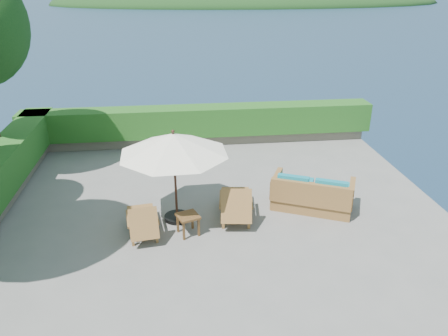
{
  "coord_description": "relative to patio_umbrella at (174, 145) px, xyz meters",
  "views": [
    {
      "loc": [
        -0.9,
        -9.32,
        5.63
      ],
      "look_at": [
        0.3,
        0.8,
        1.1
      ],
      "focal_mm": 35.0,
      "sensor_mm": 36.0,
      "label": 1
    }
  ],
  "objects": [
    {
      "name": "side_table",
      "position": [
        0.25,
        -0.72,
        -1.58
      ],
      "size": [
        0.62,
        0.62,
        0.51
      ],
      "rotation": [
        0.0,
        0.0,
        0.35
      ],
      "color": "brown",
      "rests_on": "ground"
    },
    {
      "name": "planter_wall_far",
      "position": [
        0.95,
        5.34,
        -1.82
      ],
      "size": [
        12.0,
        0.6,
        0.36
      ],
      "primitive_type": "cube",
      "color": "slate",
      "rests_on": "ground"
    },
    {
      "name": "patio_umbrella",
      "position": [
        0.0,
        0.0,
        0.0
      ],
      "size": [
        3.5,
        3.5,
        2.37
      ],
      "rotation": [
        0.0,
        0.0,
        0.42
      ],
      "color": "black",
      "rests_on": "ground"
    },
    {
      "name": "ocean",
      "position": [
        0.95,
        -0.26,
        -5.0
      ],
      "size": [
        600.0,
        600.0,
        0.0
      ],
      "primitive_type": "plane",
      "color": "#162F44",
      "rests_on": "ground"
    },
    {
      "name": "foundation",
      "position": [
        0.95,
        -0.26,
        -3.55
      ],
      "size": [
        12.0,
        12.0,
        3.0
      ],
      "primitive_type": "cube",
      "color": "#4D473D",
      "rests_on": "ocean"
    },
    {
      "name": "wicker_loveseat",
      "position": [
        3.5,
        0.13,
        -1.61
      ],
      "size": [
        2.3,
        1.81,
        1.01
      ],
      "rotation": [
        0.0,
        0.0,
        -0.43
      ],
      "color": "brown",
      "rests_on": "ground"
    },
    {
      "name": "lounge_right",
      "position": [
        1.47,
        -0.11,
        -1.57
      ],
      "size": [
        0.94,
        1.86,
        1.03
      ],
      "rotation": [
        0.0,
        0.0,
        -0.13
      ],
      "color": "brown",
      "rests_on": "ground"
    },
    {
      "name": "ground",
      "position": [
        0.95,
        -0.26,
        -2.0
      ],
      "size": [
        12.0,
        12.0,
        0.0
      ],
      "primitive_type": "plane",
      "color": "gray",
      "rests_on": "ground"
    },
    {
      "name": "hedge_far",
      "position": [
        0.95,
        5.34,
        -1.15
      ],
      "size": [
        12.4,
        0.9,
        1.0
      ],
      "primitive_type": "cube",
      "color": "#1E4D16",
      "rests_on": "planter_wall_far"
    },
    {
      "name": "offshore_island",
      "position": [
        25.95,
        139.74,
        -5.0
      ],
      "size": [
        126.0,
        57.6,
        12.6
      ],
      "primitive_type": "ellipsoid",
      "color": "black",
      "rests_on": "ocean"
    },
    {
      "name": "lounge_left",
      "position": [
        -0.81,
        -0.6,
        -1.63
      ],
      "size": [
        0.84,
        1.63,
        0.9
      ],
      "rotation": [
        0.0,
        0.0,
        0.14
      ],
      "color": "brown",
      "rests_on": "ground"
    }
  ]
}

